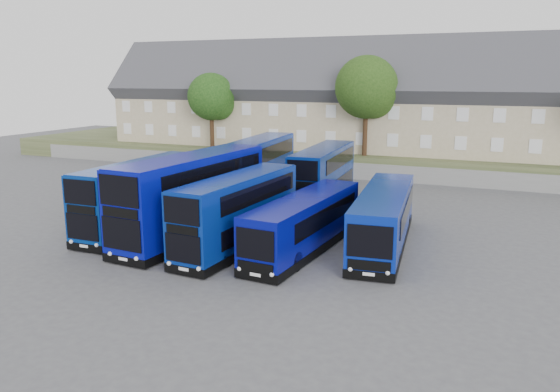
{
  "coord_description": "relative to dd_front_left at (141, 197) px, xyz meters",
  "views": [
    {
      "loc": [
        14.32,
        -24.38,
        9.21
      ],
      "look_at": [
        1.93,
        5.18,
        2.2
      ],
      "focal_mm": 35.0,
      "sensor_mm": 36.0,
      "label": 1
    }
  ],
  "objects": [
    {
      "name": "dd_front_left",
      "position": [
        0.0,
        0.0,
        0.0
      ],
      "size": [
        2.51,
        10.44,
        4.13
      ],
      "rotation": [
        0.0,
        0.0,
        0.01
      ],
      "color": "navy",
      "rests_on": "ground"
    },
    {
      "name": "retaining_wall",
      "position": [
        6.13,
        21.63,
        -1.28
      ],
      "size": [
        70.0,
        0.4,
        1.5
      ],
      "primitive_type": "cube",
      "color": "slate",
      "rests_on": "ground"
    },
    {
      "name": "tree_west",
      "position": [
        -7.73,
        22.73,
        5.02
      ],
      "size": [
        4.8,
        4.8,
        7.65
      ],
      "color": "#382314",
      "rests_on": "earth_bank"
    },
    {
      "name": "dd_front_right",
      "position": [
        7.25,
        -1.2,
        -0.08
      ],
      "size": [
        2.97,
        10.15,
        3.98
      ],
      "rotation": [
        0.0,
        0.0,
        -0.07
      ],
      "color": "navy",
      "rests_on": "ground"
    },
    {
      "name": "dd_front_mid",
      "position": [
        3.77,
        -0.14,
        0.31
      ],
      "size": [
        3.57,
        12.14,
        4.77
      ],
      "rotation": [
        0.0,
        0.0,
        -0.07
      ],
      "color": "#080F9D",
      "rests_on": "ground"
    },
    {
      "name": "tree_mid",
      "position": [
        8.27,
        23.23,
        6.04
      ],
      "size": [
        5.76,
        5.76,
        9.18
      ],
      "color": "#382314",
      "rests_on": "earth_bank"
    },
    {
      "name": "coach_east_b",
      "position": [
        14.49,
        2.21,
        -0.49
      ],
      "size": [
        3.58,
        11.65,
        3.14
      ],
      "rotation": [
        0.0,
        0.0,
        0.1
      ],
      "color": "#08239F",
      "rests_on": "ground"
    },
    {
      "name": "ground",
      "position": [
        6.13,
        -2.37,
        -2.03
      ],
      "size": [
        120.0,
        120.0,
        0.0
      ],
      "primitive_type": "plane",
      "color": "#4D4D52",
      "rests_on": "ground"
    },
    {
      "name": "dd_rear_left",
      "position": [
        2.44,
        11.78,
        0.15
      ],
      "size": [
        3.51,
        11.33,
        4.43
      ],
      "rotation": [
        0.0,
        0.0,
        0.09
      ],
      "color": "navy",
      "rests_on": "ground"
    },
    {
      "name": "dd_rear_right",
      "position": [
        8.12,
        10.84,
        0.0
      ],
      "size": [
        2.98,
        10.53,
        4.13
      ],
      "rotation": [
        0.0,
        0.0,
        0.06
      ],
      "color": "navy",
      "rests_on": "ground"
    },
    {
      "name": "terrace_row",
      "position": [
        9.13,
        27.63,
        4.57
      ],
      "size": [
        60.0,
        10.4,
        11.2
      ],
      "color": "tan",
      "rests_on": "earth_bank"
    },
    {
      "name": "coach_east_a",
      "position": [
        10.73,
        -0.16,
        -0.58
      ],
      "size": [
        3.09,
        10.96,
        2.96
      ],
      "rotation": [
        0.0,
        0.0,
        -0.08
      ],
      "color": "#070C8A",
      "rests_on": "ground"
    },
    {
      "name": "earth_bank",
      "position": [
        6.13,
        31.63,
        -1.03
      ],
      "size": [
        80.0,
        20.0,
        2.0
      ],
      "primitive_type": "cube",
      "color": "#3E4B2A",
      "rests_on": "ground"
    }
  ]
}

